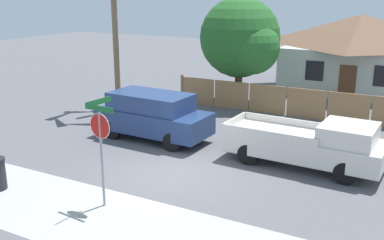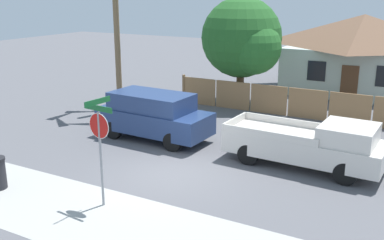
{
  "view_description": "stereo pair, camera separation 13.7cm",
  "coord_description": "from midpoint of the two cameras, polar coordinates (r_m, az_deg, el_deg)",
  "views": [
    {
      "loc": [
        7.16,
        -11.86,
        5.83
      ],
      "look_at": [
        0.2,
        1.07,
        1.6
      ],
      "focal_mm": 42.0,
      "sensor_mm": 36.0,
      "label": 1
    },
    {
      "loc": [
        7.28,
        -11.79,
        5.83
      ],
      "look_at": [
        0.2,
        1.07,
        1.6
      ],
      "focal_mm": 42.0,
      "sensor_mm": 36.0,
      "label": 2
    }
  ],
  "objects": [
    {
      "name": "oak_tree",
      "position": [
        23.65,
        6.27,
        10.11
      ],
      "size": [
        4.38,
        4.17,
        5.59
      ],
      "color": "brown",
      "rests_on": "ground"
    },
    {
      "name": "wooden_fence",
      "position": [
        21.86,
        14.11,
        2.03
      ],
      "size": [
        13.58,
        0.12,
        1.51
      ],
      "color": "#997047",
      "rests_on": "ground"
    },
    {
      "name": "house",
      "position": [
        28.65,
        20.3,
        8.12
      ],
      "size": [
        8.63,
        6.83,
        4.54
      ],
      "color": "#B2C1B7",
      "rests_on": "ground"
    },
    {
      "name": "palm_tree",
      "position": [
        22.36,
        -10.08,
        14.72
      ],
      "size": [
        3.06,
        3.28,
        6.26
      ],
      "color": "brown",
      "rests_on": "ground"
    },
    {
      "name": "ground_plane",
      "position": [
        15.03,
        -2.87,
        -6.77
      ],
      "size": [
        80.0,
        80.0,
        0.0
      ],
      "primitive_type": "plane",
      "color": "#56565B"
    },
    {
      "name": "sidewalk_strip",
      "position": [
        12.4,
        -11.7,
        -12.32
      ],
      "size": [
        36.0,
        3.2,
        0.01
      ],
      "color": "#A3A39E",
      "rests_on": "ground"
    },
    {
      "name": "orange_pickup",
      "position": [
        15.77,
        14.52,
        -2.93
      ],
      "size": [
        5.39,
        2.18,
        1.69
      ],
      "rotation": [
        0.0,
        0.0,
        -0.04
      ],
      "color": "silver",
      "rests_on": "ground"
    },
    {
      "name": "stop_sign",
      "position": [
        12.37,
        -11.87,
        -1.81
      ],
      "size": [
        1.02,
        0.92,
        3.09
      ],
      "rotation": [
        0.0,
        0.0,
        -0.09
      ],
      "color": "gray",
      "rests_on": "ground"
    },
    {
      "name": "red_suv",
      "position": [
        18.19,
        -5.22,
        0.67
      ],
      "size": [
        4.75,
        2.12,
        1.9
      ],
      "rotation": [
        0.0,
        0.0,
        -0.04
      ],
      "color": "navy",
      "rests_on": "ground"
    }
  ]
}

